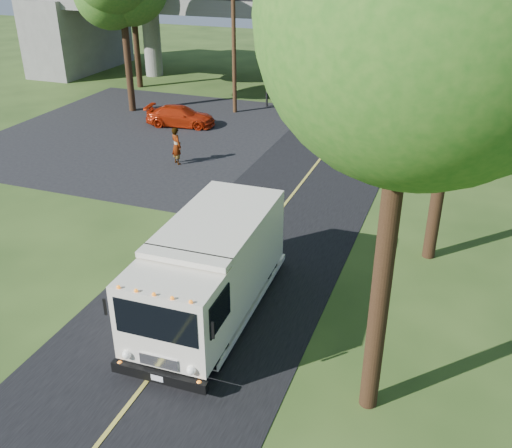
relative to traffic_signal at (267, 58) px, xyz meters
The scene contains 11 objects.
ground 26.87m from the traffic_signal, 77.01° to the right, with size 120.00×120.00×0.00m, color #2B4418.
road 17.38m from the traffic_signal, 69.44° to the right, with size 7.00×90.00×0.02m, color black.
parking_lot 9.96m from the traffic_signal, 122.01° to the right, with size 16.00×18.00×0.01m, color black.
lane_line 17.38m from the traffic_signal, 69.44° to the right, with size 0.12×90.00×0.01m, color gold.
overpass 8.59m from the traffic_signal, 45.00° to the left, with size 54.00×10.00×7.30m.
traffic_signal is the anchor object (origin of this frame).
utility_pole 2.86m from the traffic_signal, 126.87° to the right, with size 1.60×0.26×9.00m.
tree_right_near 28.31m from the traffic_signal, 65.05° to the right, with size 6.28×6.18×11.76m.
step_van 23.84m from the traffic_signal, 74.52° to the right, with size 2.77×7.12×2.96m.
red_sedan 7.33m from the traffic_signal, 120.10° to the right, with size 1.69×4.16×1.21m, color #B4260B.
pedestrian 12.02m from the traffic_signal, 93.03° to the right, with size 0.69×0.46×1.90m, color gray.
Camera 1 is at (6.61, -9.88, 10.31)m, focal length 40.00 mm.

